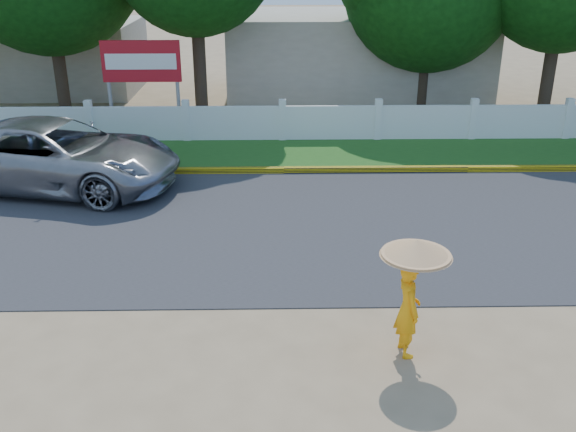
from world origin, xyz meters
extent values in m
plane|color=#9E8460|center=(0.00, 0.00, 0.00)|extent=(120.00, 120.00, 0.00)
cube|color=#38383A|center=(0.00, 4.50, 0.01)|extent=(60.00, 7.00, 0.02)
cube|color=#2D601E|center=(0.00, 9.75, 0.01)|extent=(60.00, 3.50, 0.03)
cube|color=yellow|center=(0.00, 8.05, 0.08)|extent=(40.00, 0.18, 0.16)
cube|color=silver|center=(0.00, 11.20, 0.55)|extent=(40.00, 0.10, 1.10)
cube|color=#B7AD99|center=(3.00, 18.00, 1.60)|extent=(10.00, 6.00, 3.20)
cube|color=#B7AD99|center=(-10.00, 19.00, 1.40)|extent=(8.00, 5.00, 2.80)
imported|color=gray|center=(-5.72, 7.05, 0.86)|extent=(6.63, 4.06, 1.72)
imported|color=#FFA00D|center=(1.73, -0.28, 0.76)|extent=(0.44, 0.60, 1.52)
cylinder|color=#96969B|center=(1.78, -0.28, 1.35)|extent=(0.02, 0.02, 0.99)
cone|color=tan|center=(1.78, -0.28, 1.77)|extent=(1.04, 1.04, 0.25)
cylinder|color=gray|center=(-5.57, 12.30, 1.00)|extent=(0.12, 0.12, 2.00)
cylinder|color=gray|center=(-3.37, 12.30, 1.00)|extent=(0.12, 0.12, 2.00)
cube|color=#B0121B|center=(-4.47, 12.30, 2.30)|extent=(2.50, 0.12, 1.30)
cube|color=silver|center=(-4.47, 12.24, 2.30)|extent=(2.25, 0.02, 0.49)
cylinder|color=#473828|center=(5.20, 15.13, 1.40)|extent=(0.44, 0.44, 2.79)
cylinder|color=#473828|center=(9.25, 13.73, 1.77)|extent=(0.44, 0.44, 3.54)
cylinder|color=#473828|center=(-2.80, 13.85, 2.03)|extent=(0.44, 0.44, 4.05)
cylinder|color=#473828|center=(-7.85, 14.66, 1.80)|extent=(0.44, 0.44, 3.60)
camera|label=1|loc=(-0.20, -8.43, 5.74)|focal=40.00mm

